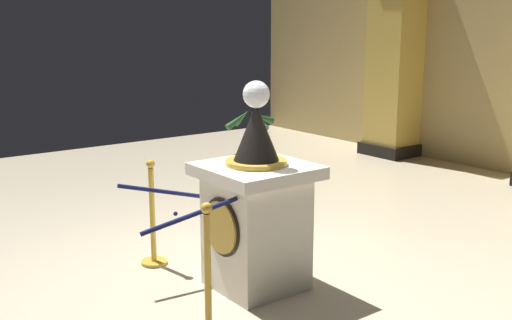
{
  "coord_description": "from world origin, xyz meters",
  "views": [
    {
      "loc": [
        4.04,
        -2.91,
        2.16
      ],
      "look_at": [
        0.19,
        -0.0,
        1.1
      ],
      "focal_mm": 42.69,
      "sensor_mm": 36.0,
      "label": 1
    }
  ],
  "objects_px": {
    "stanchion_near": "(153,228)",
    "stanchion_far": "(208,292)",
    "pedestal_clock": "(256,211)",
    "potted_palm_left": "(250,165)"
  },
  "relations": [
    {
      "from": "stanchion_far",
      "to": "potted_palm_left",
      "type": "relative_size",
      "value": 0.91
    },
    {
      "from": "stanchion_far",
      "to": "potted_palm_left",
      "type": "height_order",
      "value": "potted_palm_left"
    },
    {
      "from": "pedestal_clock",
      "to": "stanchion_far",
      "type": "relative_size",
      "value": 1.75
    },
    {
      "from": "potted_palm_left",
      "to": "pedestal_clock",
      "type": "bearing_deg",
      "value": -35.69
    },
    {
      "from": "pedestal_clock",
      "to": "stanchion_near",
      "type": "bearing_deg",
      "value": -154.71
    },
    {
      "from": "pedestal_clock",
      "to": "stanchion_near",
      "type": "xyz_separation_m",
      "value": [
        -0.96,
        -0.46,
        -0.32
      ]
    },
    {
      "from": "stanchion_near",
      "to": "stanchion_far",
      "type": "bearing_deg",
      "value": -12.84
    },
    {
      "from": "pedestal_clock",
      "to": "potted_palm_left",
      "type": "relative_size",
      "value": 1.6
    },
    {
      "from": "stanchion_near",
      "to": "stanchion_far",
      "type": "xyz_separation_m",
      "value": [
        1.46,
        -0.33,
        0.0
      ]
    },
    {
      "from": "pedestal_clock",
      "to": "stanchion_near",
      "type": "height_order",
      "value": "pedestal_clock"
    }
  ]
}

